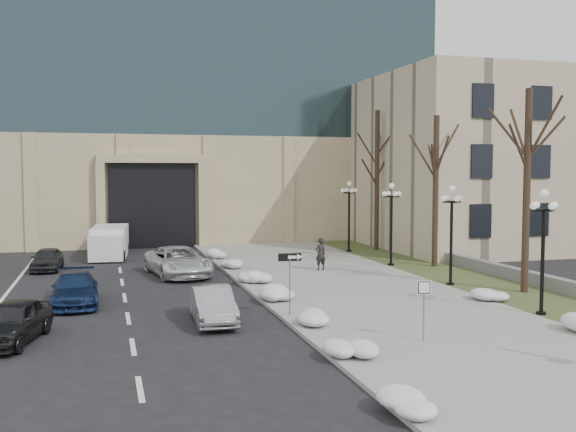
% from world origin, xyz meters
% --- Properties ---
extents(ground, '(160.00, 160.00, 0.00)m').
position_xyz_m(ground, '(0.00, 0.00, 0.00)').
color(ground, black).
rests_on(ground, ground).
extents(sidewalk, '(9.00, 40.00, 0.12)m').
position_xyz_m(sidewalk, '(3.50, 14.00, 0.06)').
color(sidewalk, gray).
rests_on(sidewalk, ground).
extents(curb, '(0.30, 40.00, 0.14)m').
position_xyz_m(curb, '(-1.00, 14.00, 0.07)').
color(curb, gray).
rests_on(curb, ground).
extents(grass_strip, '(4.00, 40.00, 0.10)m').
position_xyz_m(grass_strip, '(10.00, 14.00, 0.05)').
color(grass_strip, '#3C4C26').
rests_on(grass_strip, ground).
extents(stone_wall, '(0.50, 30.00, 0.70)m').
position_xyz_m(stone_wall, '(12.00, 16.00, 0.35)').
color(stone_wall, slate).
rests_on(stone_wall, ground).
extents(office_tower, '(40.00, 24.70, 36.00)m').
position_xyz_m(office_tower, '(-2.01, 43.58, 18.49)').
color(office_tower, tan).
rests_on(office_tower, ground).
extents(classical_building, '(22.00, 18.12, 12.00)m').
position_xyz_m(classical_building, '(22.00, 27.98, 6.00)').
color(classical_building, tan).
rests_on(classical_building, ground).
extents(car_a, '(2.53, 4.25, 1.35)m').
position_xyz_m(car_a, '(-10.15, 7.56, 0.68)').
color(car_a, black).
rests_on(car_a, ground).
extents(car_b, '(1.46, 3.92, 1.28)m').
position_xyz_m(car_b, '(-3.61, 8.50, 0.64)').
color(car_b, '#95989C').
rests_on(car_b, ground).
extents(car_c, '(1.90, 4.46, 1.28)m').
position_xyz_m(car_c, '(-8.47, 13.10, 0.64)').
color(car_c, navy).
rests_on(car_c, ground).
extents(car_d, '(3.35, 5.77, 1.51)m').
position_xyz_m(car_d, '(-3.64, 19.21, 0.76)').
color(car_d, silver).
rests_on(car_d, ground).
extents(car_e, '(1.71, 3.75, 1.25)m').
position_xyz_m(car_e, '(-10.33, 23.07, 0.62)').
color(car_e, '#2C2D31').
rests_on(car_e, ground).
extents(pedestrian, '(0.72, 0.57, 1.74)m').
position_xyz_m(pedestrian, '(3.84, 18.31, 0.99)').
color(pedestrian, black).
rests_on(pedestrian, sidewalk).
extents(box_truck, '(2.57, 6.12, 1.89)m').
position_xyz_m(box_truck, '(-6.99, 27.79, 0.92)').
color(box_truck, silver).
rests_on(box_truck, ground).
extents(one_way_sign, '(0.90, 0.25, 2.42)m').
position_xyz_m(one_way_sign, '(-0.62, 8.33, 2.00)').
color(one_way_sign, slate).
rests_on(one_way_sign, ground).
extents(keep_sign, '(0.43, 0.16, 2.04)m').
position_xyz_m(keep_sign, '(2.22, 3.71, 1.50)').
color(keep_sign, slate).
rests_on(keep_sign, ground).
extents(snow_clump_a, '(1.10, 1.60, 0.36)m').
position_xyz_m(snow_clump_a, '(-0.60, -1.49, 0.30)').
color(snow_clump_a, white).
rests_on(snow_clump_a, sidewalk).
extents(snow_clump_b, '(1.10, 1.60, 0.36)m').
position_xyz_m(snow_clump_b, '(-0.57, 2.89, 0.30)').
color(snow_clump_b, white).
rests_on(snow_clump_b, sidewalk).
extents(snow_clump_c, '(1.10, 1.60, 0.36)m').
position_xyz_m(snow_clump_c, '(-0.36, 7.05, 0.30)').
color(snow_clump_c, white).
rests_on(snow_clump_c, sidewalk).
extents(snow_clump_d, '(1.10, 1.60, 0.36)m').
position_xyz_m(snow_clump_d, '(-0.46, 11.33, 0.30)').
color(snow_clump_d, white).
rests_on(snow_clump_d, sidewalk).
extents(snow_clump_e, '(1.10, 1.60, 0.36)m').
position_xyz_m(snow_clump_e, '(-0.34, 15.76, 0.30)').
color(snow_clump_e, white).
rests_on(snow_clump_e, sidewalk).
extents(snow_clump_f, '(1.10, 1.60, 0.36)m').
position_xyz_m(snow_clump_f, '(-0.50, 20.26, 0.30)').
color(snow_clump_f, white).
rests_on(snow_clump_f, sidewalk).
extents(snow_clump_g, '(1.10, 1.60, 0.36)m').
position_xyz_m(snow_clump_g, '(-0.69, 24.43, 0.30)').
color(snow_clump_g, white).
rests_on(snow_clump_g, sidewalk).
extents(snow_clump_i, '(1.10, 1.60, 0.36)m').
position_xyz_m(snow_clump_i, '(7.76, 8.80, 0.30)').
color(snow_clump_i, white).
rests_on(snow_clump_i, sidewalk).
extents(lamppost_a, '(1.18, 1.18, 4.76)m').
position_xyz_m(lamppost_a, '(8.30, 6.00, 3.07)').
color(lamppost_a, black).
rests_on(lamppost_a, ground).
extents(lamppost_b, '(1.18, 1.18, 4.76)m').
position_xyz_m(lamppost_b, '(8.30, 12.50, 3.07)').
color(lamppost_b, black).
rests_on(lamppost_b, ground).
extents(lamppost_c, '(1.18, 1.18, 4.76)m').
position_xyz_m(lamppost_c, '(8.30, 19.00, 3.07)').
color(lamppost_c, black).
rests_on(lamppost_c, ground).
extents(lamppost_d, '(1.18, 1.18, 4.76)m').
position_xyz_m(lamppost_d, '(8.30, 25.50, 3.07)').
color(lamppost_d, black).
rests_on(lamppost_d, ground).
extents(tree_near, '(3.20, 3.20, 9.00)m').
position_xyz_m(tree_near, '(10.50, 10.00, 5.83)').
color(tree_near, black).
rests_on(tree_near, ground).
extents(tree_mid, '(3.20, 3.20, 8.50)m').
position_xyz_m(tree_mid, '(10.50, 18.00, 5.50)').
color(tree_mid, black).
rests_on(tree_mid, ground).
extents(tree_far, '(3.20, 3.20, 9.50)m').
position_xyz_m(tree_far, '(10.50, 26.00, 6.15)').
color(tree_far, black).
rests_on(tree_far, ground).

